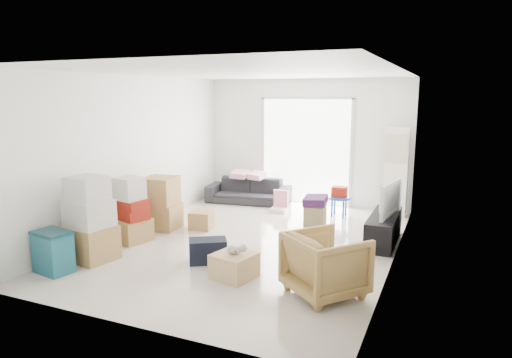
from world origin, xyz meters
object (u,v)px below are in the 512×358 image
object	(u,v)px
sofa	(248,187)
wood_crate	(234,266)
armchair	(326,261)
tv_console	(384,229)
ottoman	(315,216)
television	(385,211)
kids_table	(339,195)
ac_tower	(396,172)
storage_bins	(53,252)

from	to	relation	value
sofa	wood_crate	size ratio (longest dim) A/B	3.72
armchair	wood_crate	bearing A→B (deg)	37.71
tv_console	ottoman	size ratio (longest dim) A/B	3.82
sofa	armchair	xyz separation A→B (m)	(2.79, -3.96, 0.06)
sofa	television	bearing A→B (deg)	-35.12
tv_console	kids_table	size ratio (longest dim) A/B	2.33
sofa	armchair	bearing A→B (deg)	-62.04
ac_tower	kids_table	world-z (taller)	ac_tower
television	sofa	size ratio (longest dim) A/B	0.52
television	kids_table	bearing A→B (deg)	48.42
ac_tower	storage_bins	world-z (taller)	ac_tower
tv_console	wood_crate	distance (m)	2.76
armchair	ottoman	distance (m)	2.98
ottoman	television	bearing A→B (deg)	-22.19
ottoman	kids_table	xyz separation A→B (m)	(0.26, 0.79, 0.24)
armchair	storage_bins	size ratio (longest dim) A/B	1.45
tv_console	armchair	bearing A→B (deg)	-99.01
sofa	storage_bins	bearing A→B (deg)	-106.19
ac_tower	storage_bins	distance (m)	6.24
television	ottoman	distance (m)	1.44
storage_bins	wood_crate	distance (m)	2.45
tv_console	storage_bins	xyz separation A→B (m)	(-3.90, -3.06, 0.06)
wood_crate	ottoman	bearing A→B (deg)	84.06
armchair	storage_bins	bearing A→B (deg)	51.33
ac_tower	sofa	bearing A→B (deg)	-177.23
ac_tower	ottoman	xyz separation A→B (m)	(-1.25, -1.29, -0.69)
kids_table	television	bearing A→B (deg)	-51.84
sofa	ottoman	size ratio (longest dim) A/B	5.06
ac_tower	television	bearing A→B (deg)	-88.43
ac_tower	kids_table	distance (m)	1.20
television	storage_bins	size ratio (longest dim) A/B	1.65
kids_table	wood_crate	distance (m)	3.63
tv_console	kids_table	xyz separation A→B (m)	(-1.04, 1.32, 0.19)
ac_tower	sofa	distance (m)	3.15
television	armchair	size ratio (longest dim) A/B	1.14
armchair	wood_crate	distance (m)	1.25
television	armchair	bearing A→B (deg)	-178.75
sofa	storage_bins	size ratio (longest dim) A/B	3.17
armchair	wood_crate	xyz separation A→B (m)	(-1.22, 0.03, -0.25)
television	armchair	xyz separation A→B (m)	(-0.36, -2.29, -0.11)
sofa	ac_tower	bearing A→B (deg)	-4.44
sofa	wood_crate	xyz separation A→B (m)	(1.56, -3.93, -0.19)
tv_console	sofa	xyz separation A→B (m)	(-3.15, 1.67, 0.13)
storage_bins	wood_crate	bearing A→B (deg)	19.08
armchair	kids_table	distance (m)	3.67
storage_bins	wood_crate	world-z (taller)	storage_bins
tv_console	wood_crate	world-z (taller)	tv_console
sofa	storage_bins	world-z (taller)	sofa
sofa	wood_crate	world-z (taller)	sofa
ac_tower	ottoman	world-z (taller)	ac_tower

